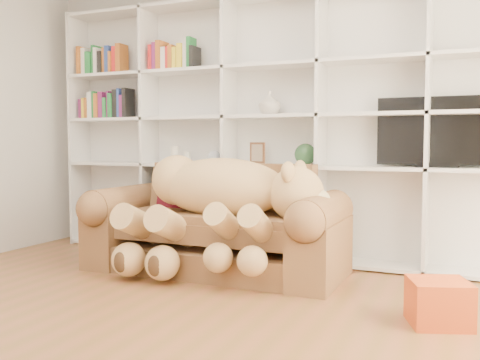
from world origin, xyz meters
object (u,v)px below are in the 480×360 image
at_px(sofa, 217,231).
at_px(tv, 439,133).
at_px(gift_box, 439,303).
at_px(teddy_bear, 218,199).

distance_m(sofa, tv, 1.98).
bearing_deg(sofa, gift_box, -20.91).
bearing_deg(sofa, tv, 21.48).
relative_size(sofa, gift_box, 6.37).
bearing_deg(tv, sofa, -158.52).
relative_size(teddy_bear, tv, 1.66).
xyz_separation_m(sofa, tv, (1.68, 0.66, 0.81)).
relative_size(teddy_bear, gift_box, 4.86).
relative_size(sofa, teddy_bear, 1.31).
height_order(sofa, teddy_bear, teddy_bear).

